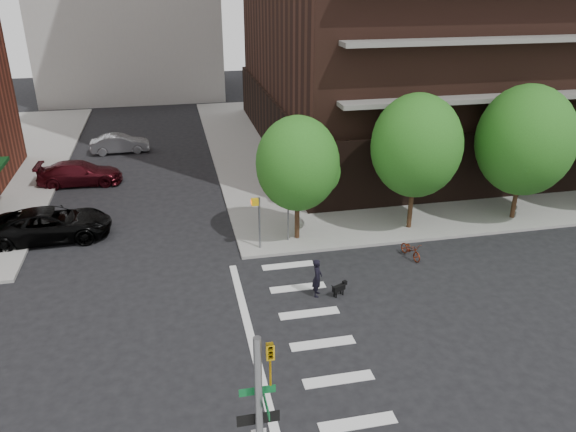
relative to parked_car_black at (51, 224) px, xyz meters
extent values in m
plane|color=black|center=(8.01, -11.24, -0.80)|extent=(120.00, 120.00, 0.00)
cube|color=gray|center=(28.51, 12.26, -0.73)|extent=(39.00, 33.00, 0.15)
cube|color=silver|center=(11.01, -15.24, -0.80)|extent=(2.40, 0.50, 0.01)
cube|color=silver|center=(11.01, -13.24, -0.80)|extent=(2.40, 0.50, 0.01)
cube|color=silver|center=(11.01, -11.24, -0.80)|extent=(2.40, 0.50, 0.01)
cube|color=silver|center=(11.01, -9.24, -0.80)|extent=(2.40, 0.50, 0.01)
cube|color=silver|center=(11.01, -7.24, -0.80)|extent=(2.40, 0.50, 0.01)
cube|color=silver|center=(11.01, -5.24, -0.80)|extent=(2.40, 0.50, 0.01)
cube|color=silver|center=(8.51, -11.24, -0.80)|extent=(0.30, 13.00, 0.01)
cube|color=black|center=(26.01, 12.76, 1.35)|extent=(25.50, 25.50, 4.00)
cylinder|color=#301E11|center=(12.01, -2.74, 0.50)|extent=(0.24, 0.24, 2.30)
sphere|color=#235B19|center=(12.01, -2.74, 3.25)|extent=(4.00, 4.00, 4.00)
cylinder|color=#301E11|center=(18.01, -2.74, 0.65)|extent=(0.24, 0.24, 2.60)
sphere|color=#235B19|center=(18.01, -2.74, 3.75)|extent=(4.50, 4.50, 4.50)
cylinder|color=#301E11|center=(24.01, -2.74, 0.50)|extent=(0.24, 0.24, 2.30)
sphere|color=#235B19|center=(24.01, -2.74, 3.65)|extent=(5.00, 5.00, 5.00)
imported|color=gold|center=(7.76, -18.74, 4.65)|extent=(0.16, 0.20, 1.00)
cube|color=#0A5926|center=(7.51, -18.59, 3.95)|extent=(0.75, 0.02, 0.18)
cube|color=#0A5926|center=(7.66, -18.74, 3.70)|extent=(0.02, 0.75, 0.18)
cube|color=black|center=(7.51, -18.62, 3.25)|extent=(0.90, 0.02, 0.28)
cylinder|color=slate|center=(10.01, -3.44, 0.65)|extent=(0.10, 0.10, 2.60)
cube|color=gold|center=(9.81, -3.44, 1.75)|extent=(0.32, 0.25, 0.32)
cylinder|color=slate|center=(11.51, -2.94, 0.45)|extent=(0.08, 0.08, 2.20)
cube|color=gold|center=(11.51, -3.09, 1.35)|extent=(0.64, 0.02, 0.64)
imported|color=black|center=(0.00, 0.00, 0.00)|extent=(2.83, 5.86, 1.61)
imported|color=#440D14|center=(0.44, 7.91, -0.06)|extent=(2.31, 5.21, 1.49)
imported|color=gray|center=(2.51, 14.29, -0.12)|extent=(1.60, 4.22, 1.37)
imported|color=maroon|center=(16.84, -5.67, -0.40)|extent=(0.81, 1.60, 0.80)
imported|color=black|center=(11.66, -7.97, 0.03)|extent=(0.71, 0.59, 1.67)
cube|color=black|center=(12.54, -8.21, -0.44)|extent=(0.61, 0.42, 0.23)
cube|color=black|center=(12.83, -8.08, -0.30)|extent=(0.21, 0.20, 0.17)
cylinder|color=black|center=(12.71, -8.16, -0.68)|extent=(0.06, 0.06, 0.25)
cylinder|color=black|center=(12.36, -8.27, -0.68)|extent=(0.06, 0.06, 0.25)
camera|label=1|loc=(6.25, -27.42, 11.74)|focal=35.00mm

